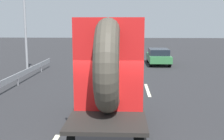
# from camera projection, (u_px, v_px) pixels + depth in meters

# --- Properties ---
(ground_plane) EXTENTS (120.00, 120.00, 0.00)m
(ground_plane) POSITION_uv_depth(u_px,v_px,m) (112.00, 138.00, 8.56)
(ground_plane) COLOR #28282B
(flatbed_truck) EXTENTS (2.02, 5.32, 3.63)m
(flatbed_truck) POSITION_uv_depth(u_px,v_px,m) (111.00, 78.00, 9.09)
(flatbed_truck) COLOR black
(flatbed_truck) RESTS_ON ground_plane
(distant_sedan) EXTENTS (1.77, 4.12, 1.35)m
(distant_sedan) POSITION_uv_depth(u_px,v_px,m) (158.00, 56.00, 23.73)
(distant_sedan) COLOR black
(distant_sedan) RESTS_ON ground_plane
(traffic_light) EXTENTS (0.42, 0.36, 6.50)m
(traffic_light) POSITION_uv_depth(u_px,v_px,m) (25.00, 13.00, 18.91)
(traffic_light) COLOR gray
(traffic_light) RESTS_ON ground_plane
(guardrail) EXTENTS (0.10, 17.79, 0.71)m
(guardrail) POSITION_uv_depth(u_px,v_px,m) (0.00, 85.00, 13.49)
(guardrail) COLOR gray
(guardrail) RESTS_ON ground_plane
(lane_dash_left_far) EXTENTS (0.16, 2.50, 0.01)m
(lane_dash_left_far) POSITION_uv_depth(u_px,v_px,m) (87.00, 88.00, 15.19)
(lane_dash_left_far) COLOR beige
(lane_dash_left_far) RESTS_ON ground_plane
(lane_dash_right_far) EXTENTS (0.16, 2.85, 0.01)m
(lane_dash_right_far) POSITION_uv_depth(u_px,v_px,m) (147.00, 90.00, 14.69)
(lane_dash_right_far) COLOR beige
(lane_dash_right_far) RESTS_ON ground_plane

